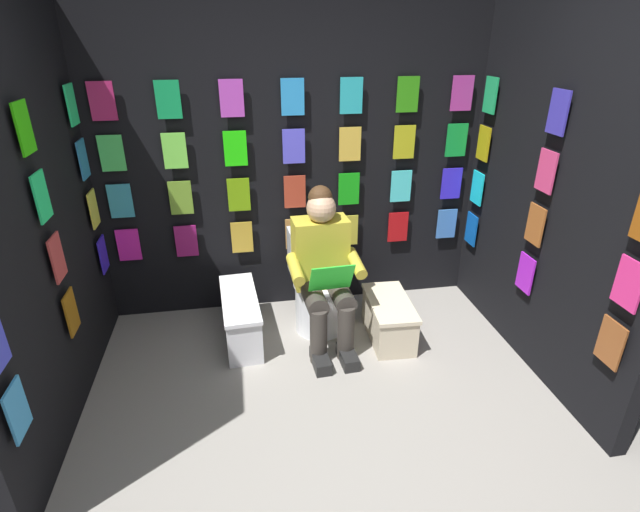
{
  "coord_description": "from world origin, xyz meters",
  "views": [
    {
      "loc": [
        0.43,
        1.66,
        2.17
      ],
      "look_at": [
        -0.05,
        -1.12,
        0.85
      ],
      "focal_mm": 27.09,
      "sensor_mm": 36.0,
      "label": 1
    }
  ],
  "objects_px": {
    "comic_longbox_near": "(241,318)",
    "comic_longbox_far": "(389,319)",
    "toilet": "(317,288)",
    "person_reading": "(324,269)"
  },
  "relations": [
    {
      "from": "comic_longbox_near",
      "to": "person_reading",
      "type": "bearing_deg",
      "value": 165.66
    },
    {
      "from": "person_reading",
      "to": "comic_longbox_near",
      "type": "distance_m",
      "value": 0.76
    },
    {
      "from": "comic_longbox_near",
      "to": "comic_longbox_far",
      "type": "bearing_deg",
      "value": 167.46
    },
    {
      "from": "toilet",
      "to": "person_reading",
      "type": "xyz_separation_m",
      "value": [
        -0.01,
        0.23,
        0.27
      ]
    },
    {
      "from": "toilet",
      "to": "comic_longbox_near",
      "type": "xyz_separation_m",
      "value": [
        0.61,
        0.11,
        -0.14
      ]
    },
    {
      "from": "toilet",
      "to": "comic_longbox_near",
      "type": "bearing_deg",
      "value": 6.89
    },
    {
      "from": "toilet",
      "to": "person_reading",
      "type": "relative_size",
      "value": 0.65
    },
    {
      "from": "comic_longbox_near",
      "to": "comic_longbox_far",
      "type": "relative_size",
      "value": 1.23
    },
    {
      "from": "comic_longbox_near",
      "to": "comic_longbox_far",
      "type": "distance_m",
      "value": 1.13
    },
    {
      "from": "toilet",
      "to": "person_reading",
      "type": "height_order",
      "value": "person_reading"
    }
  ]
}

